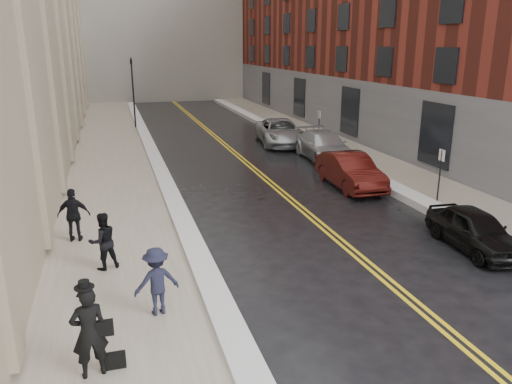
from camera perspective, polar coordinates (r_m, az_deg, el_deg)
ground at (r=11.11m, az=10.21°, el=-17.32°), size 160.00×160.00×0.00m
sidewalk_left at (r=24.93m, az=-16.12°, el=1.81°), size 4.00×64.00×0.15m
sidewalk_right at (r=28.27m, az=12.36°, el=3.78°), size 3.00×64.00×0.15m
lane_stripe_a at (r=25.83m, az=-0.70°, el=2.81°), size 0.12×64.00×0.01m
lane_stripe_b at (r=25.90m, az=-0.19°, el=2.85°), size 0.12×64.00×0.01m
snow_ridge_left at (r=25.01m, az=-10.87°, el=2.35°), size 0.70×60.80×0.26m
snow_ridge_right at (r=27.43m, az=8.96°, el=3.74°), size 0.85×60.80×0.30m
building_right at (r=38.17m, az=19.95°, el=19.94°), size 14.00×50.00×18.00m
traffic_signal at (r=38.34m, az=-13.89°, el=11.52°), size 0.18×0.15×5.20m
parking_sign_near at (r=20.85m, az=20.30°, el=2.24°), size 0.06×0.35×2.23m
parking_sign_far at (r=31.09m, az=7.20°, el=7.58°), size 0.06×0.35×2.23m
car_black at (r=16.87m, az=23.72°, el=-3.97°), size 1.76×3.82×1.27m
car_maroon at (r=22.50m, az=10.69°, el=2.41°), size 1.72×4.63×1.51m
car_silver_near at (r=27.77m, az=7.77°, el=5.24°), size 2.43×5.37×1.53m
car_silver_far at (r=31.85m, az=2.82°, el=6.86°), size 3.28×5.94×1.57m
pedestrian_main at (r=10.00m, az=-18.54°, el=-14.95°), size 0.74×0.57×1.82m
pedestrian_a at (r=14.35m, az=-17.09°, el=-5.38°), size 0.95×0.85×1.63m
pedestrian_b at (r=11.77m, az=-11.29°, el=-9.95°), size 1.13×0.78×1.62m
pedestrian_c at (r=16.63m, az=-20.09°, el=-2.49°), size 1.05×0.55×1.71m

